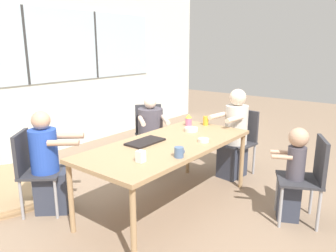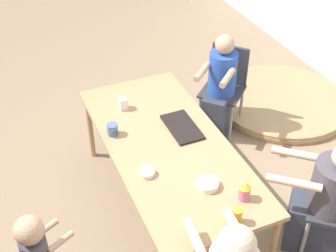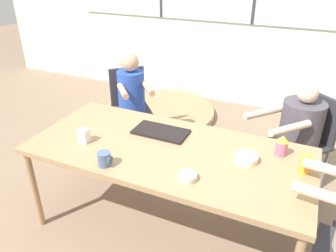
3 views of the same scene
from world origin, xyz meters
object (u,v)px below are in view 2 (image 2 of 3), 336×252
(juice_glass, at_px, (237,216))
(bowl_white_shallow, at_px, (147,173))
(milk_carton_small, at_px, (123,104))
(chair_for_man_teal_shirt, at_px, (226,80))
(bowl_cereal, at_px, (208,184))
(person_man_teal_shirt, at_px, (220,90))
(sippy_cup, at_px, (245,191))
(person_man_blue_shirt, at_px, (324,204))
(folded_table_stack, at_px, (281,101))
(coffee_mug, at_px, (113,130))

(juice_glass, distance_m, bowl_white_shallow, 0.74)
(milk_carton_small, bearing_deg, chair_for_man_teal_shirt, 105.96)
(bowl_cereal, bearing_deg, juice_glass, 3.91)
(chair_for_man_teal_shirt, distance_m, person_man_teal_shirt, 0.17)
(sippy_cup, height_order, juice_glass, sippy_cup)
(juice_glass, height_order, milk_carton_small, juice_glass)
(person_man_teal_shirt, distance_m, bowl_white_shallow, 1.63)
(person_man_blue_shirt, height_order, juice_glass, person_man_blue_shirt)
(sippy_cup, height_order, folded_table_stack, sippy_cup)
(juice_glass, distance_m, bowl_cereal, 0.36)
(milk_carton_small, xyz_separation_m, bowl_white_shallow, (0.85, -0.11, -0.03))
(chair_for_man_teal_shirt, distance_m, bowl_cereal, 1.78)
(coffee_mug, bearing_deg, juice_glass, 20.92)
(bowl_white_shallow, bearing_deg, chair_for_man_teal_shirt, 132.11)
(person_man_teal_shirt, distance_m, coffee_mug, 1.42)
(person_man_blue_shirt, distance_m, bowl_cereal, 0.95)
(juice_glass, bearing_deg, bowl_cereal, -176.09)
(person_man_blue_shirt, distance_m, person_man_teal_shirt, 1.63)
(person_man_teal_shirt, xyz_separation_m, juice_glass, (1.72, -0.83, 0.29))
(juice_glass, xyz_separation_m, milk_carton_small, (-1.48, -0.26, -0.01))
(chair_for_man_teal_shirt, distance_m, sippy_cup, 1.87)
(milk_carton_small, bearing_deg, person_man_blue_shirt, 38.33)
(chair_for_man_teal_shirt, height_order, person_man_teal_shirt, person_man_teal_shirt)
(coffee_mug, distance_m, bowl_cereal, 0.92)
(person_man_blue_shirt, xyz_separation_m, coffee_mug, (-1.08, -1.29, 0.33))
(person_man_blue_shirt, height_order, bowl_white_shallow, person_man_blue_shirt)
(juice_glass, height_order, bowl_white_shallow, juice_glass)
(bowl_white_shallow, relative_size, folded_table_stack, 0.08)
(chair_for_man_teal_shirt, height_order, person_man_blue_shirt, person_man_blue_shirt)
(bowl_cereal, bearing_deg, chair_for_man_teal_shirt, 146.53)
(person_man_blue_shirt, distance_m, folded_table_stack, 2.00)
(person_man_blue_shirt, bearing_deg, milk_carton_small, 78.81)
(folded_table_stack, bearing_deg, bowl_white_shallow, -59.86)
(person_man_blue_shirt, relative_size, milk_carton_small, 10.10)
(bowl_white_shallow, bearing_deg, sippy_cup, 47.58)
(sippy_cup, distance_m, bowl_cereal, 0.27)
(chair_for_man_teal_shirt, xyz_separation_m, person_man_teal_shirt, (0.11, -0.12, -0.02))
(chair_for_man_teal_shirt, bearing_deg, milk_carton_small, 64.03)
(person_man_blue_shirt, bearing_deg, bowl_white_shallow, 106.26)
(sippy_cup, distance_m, milk_carton_small, 1.38)
(person_man_blue_shirt, height_order, milk_carton_small, person_man_blue_shirt)
(person_man_teal_shirt, distance_m, juice_glass, 1.93)
(milk_carton_small, bearing_deg, person_man_teal_shirt, 102.26)
(juice_glass, distance_m, folded_table_stack, 2.62)
(chair_for_man_teal_shirt, xyz_separation_m, bowl_white_shallow, (1.19, -1.32, 0.23))
(person_man_teal_shirt, distance_m, sippy_cup, 1.73)
(coffee_mug, distance_m, milk_carton_small, 0.36)
(bowl_white_shallow, bearing_deg, milk_carton_small, 172.59)
(person_man_blue_shirt, xyz_separation_m, juice_glass, (0.09, -0.84, 0.34))
(person_man_blue_shirt, relative_size, sippy_cup, 6.98)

